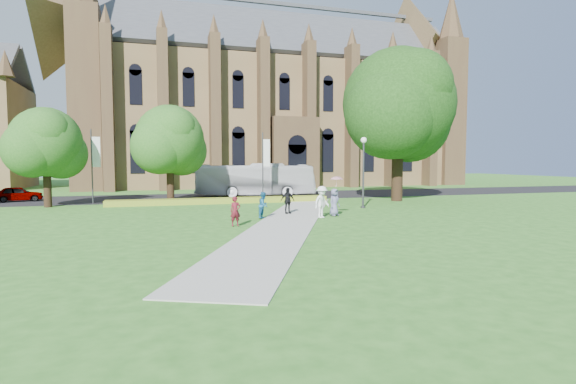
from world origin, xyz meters
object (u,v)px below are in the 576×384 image
object	(u,v)px
streetlamp	(363,164)
pedestrian_0	(235,211)
large_tree	(398,104)
tour_coach	(255,180)
car_0	(18,194)

from	to	relation	value
streetlamp	pedestrian_0	xyz separation A→B (m)	(-10.76, -6.56, -2.47)
large_tree	tour_coach	bearing A→B (deg)	142.23
streetlamp	tour_coach	bearing A→B (deg)	112.24
large_tree	car_0	distance (m)	33.57
tour_coach	pedestrian_0	world-z (taller)	tour_coach
streetlamp	tour_coach	distance (m)	13.96
pedestrian_0	large_tree	bearing A→B (deg)	25.29
car_0	tour_coach	bearing A→B (deg)	-105.87
streetlamp	pedestrian_0	distance (m)	12.84
large_tree	pedestrian_0	bearing A→B (deg)	-145.78
tour_coach	pedestrian_0	xyz separation A→B (m)	(-5.52, -19.39, -0.81)
streetlamp	tour_coach	xyz separation A→B (m)	(-5.24, 12.83, -1.66)
streetlamp	tour_coach	size ratio (longest dim) A/B	0.45
tour_coach	car_0	distance (m)	20.75
car_0	streetlamp	bearing A→B (deg)	-131.67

